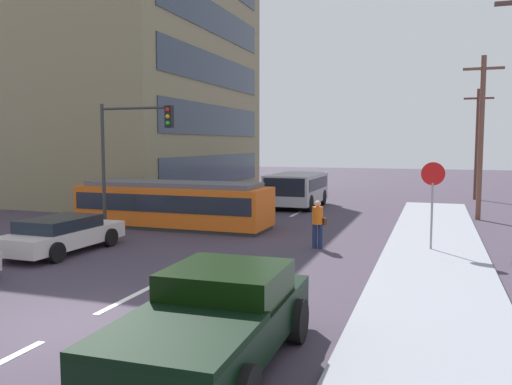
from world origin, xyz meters
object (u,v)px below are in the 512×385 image
Objects in this scene: streetcar_tram at (173,204)px; stop_sign at (433,187)px; city_bus at (297,188)px; pickup_truck_parked at (216,319)px; utility_pole_mid at (481,135)px; utility_pole_far at (477,142)px; pedestrian_crossing at (318,221)px; traffic_light_mast at (130,143)px; parked_sedan_mid at (62,234)px; parked_sedan_far at (192,202)px.

stop_sign reaches higher than streetcar_tram.
city_bus is at bearing 69.29° from streetcar_tram.
city_bus reaches higher than pickup_truck_parked.
stop_sign is 0.37× the size of utility_pole_mid.
city_bus is 12.85m from utility_pole_far.
utility_pole_far reaches higher than city_bus.
city_bus is at bearing -142.21° from utility_pole_far.
traffic_light_mast reaches higher than pedestrian_crossing.
streetcar_tram is 9.29m from city_bus.
parked_sedan_mid is at bearing 141.61° from pickup_truck_parked.
parked_sedan_mid is at bearing -161.68° from stop_sign.
traffic_light_mast is at bearing -145.97° from utility_pole_mid.
streetcar_tram is 21.23m from utility_pole_far.
pickup_truck_parked is (7.43, -12.65, -0.23)m from streetcar_tram.
utility_pole_mid is (13.34, 9.01, 0.38)m from traffic_light_mast.
streetcar_tram is 1.11× the size of utility_pole_mid.
traffic_light_mast is at bearing -105.00° from streetcar_tram.
parked_sedan_far is (-4.30, -4.73, -0.46)m from city_bus.
parked_sedan_far is at bearing 140.64° from pedestrian_crossing.
pickup_truck_parked is at bearing -52.03° from traffic_light_mast.
stop_sign is at bearing -11.19° from streetcar_tram.
utility_pole_far is at bearing 78.72° from pickup_truck_parked.
streetcar_tram is 6.07m from parked_sedan_mid.
city_bus is at bearing 107.94° from pedestrian_crossing.
city_bus reaches higher than pedestrian_crossing.
pedestrian_crossing is at bearing -39.36° from parked_sedan_far.
utility_pole_far reaches higher than traffic_light_mast.
traffic_light_mast is (-7.55, 0.22, 2.71)m from pedestrian_crossing.
city_bus is at bearing 167.92° from utility_pole_mid.
utility_pole_far is at bearing 71.61° from pedestrian_crossing.
traffic_light_mast is (-11.28, -0.23, 1.46)m from stop_sign.
utility_pole_mid is at bearing 34.03° from traffic_light_mast.
stop_sign is at bearing 73.01° from pickup_truck_parked.
parked_sedan_mid is 0.89× the size of traffic_light_mast.
utility_pole_mid is at bearing 42.66° from parked_sedan_mid.
pedestrian_crossing is 0.24× the size of utility_pole_far.
parked_sedan_mid is 0.60× the size of utility_pole_mid.
streetcar_tram is 1.69× the size of pickup_truck_parked.
city_bus is 6.41m from parked_sedan_far.
streetcar_tram is at bearing 75.00° from traffic_light_mast.
parked_sedan_far is (-0.00, 9.93, -0.00)m from parked_sedan_mid.
utility_pole_far is at bearing 37.79° from city_bus.
stop_sign is at bearing 1.15° from traffic_light_mast.
pedestrian_crossing is 0.32× the size of traffic_light_mast.
city_bus is 21.74m from pickup_truck_parked.
stop_sign is 11.37m from traffic_light_mast.
traffic_light_mast is at bearing 83.97° from parked_sedan_mid.
stop_sign is at bearing 18.32° from parked_sedan_mid.
pedestrian_crossing is 20.16m from utility_pole_far.
streetcar_tram is 3.57m from traffic_light_mast.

